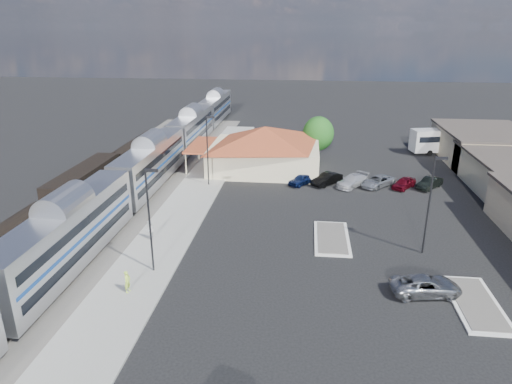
# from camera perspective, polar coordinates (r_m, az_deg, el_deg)

# --- Properties ---
(ground) EXTENTS (280.00, 280.00, 0.00)m
(ground) POSITION_cam_1_polar(r_m,az_deg,el_deg) (42.79, 4.17, -6.76)
(ground) COLOR black
(ground) RESTS_ON ground
(railbed) EXTENTS (16.00, 100.00, 0.12)m
(railbed) POSITION_cam_1_polar(r_m,az_deg,el_deg) (54.71, -17.99, -1.54)
(railbed) COLOR #4C4944
(railbed) RESTS_ON ground
(platform) EXTENTS (5.50, 92.00, 0.18)m
(platform) POSITION_cam_1_polar(r_m,az_deg,el_deg) (49.94, -9.43, -2.82)
(platform) COLOR gray
(platform) RESTS_ON ground
(passenger_train) EXTENTS (3.00, 104.00, 5.55)m
(passenger_train) POSITION_cam_1_polar(r_m,az_deg,el_deg) (58.83, -12.93, 3.33)
(passenger_train) COLOR silver
(passenger_train) RESTS_ON ground
(freight_cars) EXTENTS (2.80, 46.00, 4.00)m
(freight_cars) POSITION_cam_1_polar(r_m,az_deg,el_deg) (56.16, -20.61, 0.73)
(freight_cars) COLOR black
(freight_cars) RESTS_ON ground
(station_depot) EXTENTS (18.35, 12.24, 6.20)m
(station_depot) POSITION_cam_1_polar(r_m,az_deg,el_deg) (64.52, 1.09, 5.54)
(station_depot) COLOR beige
(station_depot) RESTS_ON ground
(traffic_island_south) EXTENTS (3.30, 7.50, 0.21)m
(traffic_island_south) POSITION_cam_1_polar(r_m,az_deg,el_deg) (44.62, 9.45, -5.67)
(traffic_island_south) COLOR silver
(traffic_island_south) RESTS_ON ground
(traffic_island_north) EXTENTS (3.30, 7.50, 0.21)m
(traffic_island_north) POSITION_cam_1_polar(r_m,az_deg,el_deg) (37.99, 25.75, -12.43)
(traffic_island_north) COLOR silver
(traffic_island_north) RESTS_ON ground
(lamp_plat_s) EXTENTS (1.08, 0.25, 9.00)m
(lamp_plat_s) POSITION_cam_1_polar(r_m,az_deg,el_deg) (37.09, -13.12, -2.53)
(lamp_plat_s) COLOR black
(lamp_plat_s) RESTS_ON ground
(lamp_plat_n) EXTENTS (1.08, 0.25, 9.00)m
(lamp_plat_n) POSITION_cam_1_polar(r_m,az_deg,el_deg) (57.25, -6.02, 5.84)
(lamp_plat_n) COLOR black
(lamp_plat_n) RESTS_ON ground
(lamp_lot) EXTENTS (1.08, 0.25, 9.00)m
(lamp_lot) POSITION_cam_1_polar(r_m,az_deg,el_deg) (42.11, 21.03, -0.64)
(lamp_lot) COLOR black
(lamp_lot) RESTS_ON ground
(tree_depot) EXTENTS (4.71, 4.71, 6.63)m
(tree_depot) POSITION_cam_1_polar(r_m,az_deg,el_deg) (69.92, 7.79, 7.24)
(tree_depot) COLOR #382314
(tree_depot) RESTS_ON ground
(suv) EXTENTS (5.58, 3.20, 1.47)m
(suv) POSITION_cam_1_polar(r_m,az_deg,el_deg) (37.54, 20.46, -10.91)
(suv) COLOR gray
(suv) RESTS_ON ground
(coach_bus) EXTENTS (12.57, 5.24, 3.94)m
(coach_bus) POSITION_cam_1_polar(r_m,az_deg,el_deg) (79.49, 23.04, 6.07)
(coach_bus) COLOR white
(coach_bus) RESTS_ON ground
(person_a) EXTENTS (0.53, 0.71, 1.77)m
(person_a) POSITION_cam_1_polar(r_m,az_deg,el_deg) (36.44, -15.78, -10.73)
(person_a) COLOR #B4DA44
(person_a) RESTS_ON platform
(person_b) EXTENTS (0.82, 1.01, 1.93)m
(person_b) POSITION_cam_1_polar(r_m,az_deg,el_deg) (44.31, -13.17, -4.65)
(person_b) COLOR silver
(person_b) RESTS_ON platform
(parked_car_a) EXTENTS (3.90, 4.15, 1.39)m
(parked_car_a) POSITION_cam_1_polar(r_m,az_deg,el_deg) (59.00, 5.76, 1.58)
(parked_car_a) COLOR #0D1A45
(parked_car_a) RESTS_ON ground
(parked_car_b) EXTENTS (4.27, 4.49, 1.51)m
(parked_car_b) POSITION_cam_1_polar(r_m,az_deg,el_deg) (59.33, 8.86, 1.61)
(parked_car_b) COLOR black
(parked_car_b) RESTS_ON ground
(parked_car_c) EXTENTS (4.88, 5.33, 1.50)m
(parked_car_c) POSITION_cam_1_polar(r_m,az_deg,el_deg) (59.29, 11.96, 1.38)
(parked_car_c) COLOR white
(parked_car_c) RESTS_ON ground
(parked_car_d) EXTENTS (5.23, 5.27, 1.41)m
(parked_car_d) POSITION_cam_1_polar(r_m,az_deg,el_deg) (60.00, 14.97, 1.31)
(parked_car_d) COLOR #9B9FA3
(parked_car_d) RESTS_ON ground
(parked_car_e) EXTENTS (3.74, 4.19, 1.37)m
(parked_car_e) POSITION_cam_1_polar(r_m,az_deg,el_deg) (60.31, 18.01, 1.08)
(parked_car_e) COLOR maroon
(parked_car_e) RESTS_ON ground
(parked_car_f) EXTENTS (3.98, 4.28, 1.43)m
(parked_car_f) POSITION_cam_1_polar(r_m,az_deg,el_deg) (61.32, 20.88, 1.07)
(parked_car_f) COLOR black
(parked_car_f) RESTS_ON ground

